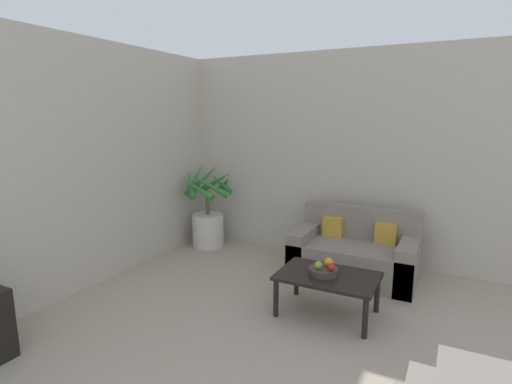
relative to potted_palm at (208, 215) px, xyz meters
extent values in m
cube|color=#BCB2A3|center=(3.21, 0.46, 0.89)|extent=(8.77, 0.06, 2.70)
cylinder|color=beige|center=(0.00, 0.00, -0.22)|extent=(0.45, 0.45, 0.47)
cylinder|color=brown|center=(0.00, 0.00, 0.17)|extent=(0.06, 0.06, 0.31)
cone|color=#2D7533|center=(0.23, 0.00, 0.48)|extent=(0.10, 0.52, 0.41)
cone|color=#2D7533|center=(0.18, 0.18, 0.44)|extent=(0.46, 0.46, 0.33)
cone|color=#2D7533|center=(0.00, 0.25, 0.46)|extent=(0.54, 0.10, 0.37)
cone|color=#2D7533|center=(-0.15, 0.15, 0.51)|extent=(0.41, 0.41, 0.45)
cone|color=#2D7533|center=(-0.21, 0.00, 0.52)|extent=(0.10, 0.48, 0.46)
cone|color=#2D7533|center=(-0.17, -0.17, 0.48)|extent=(0.44, 0.44, 0.39)
cone|color=#2D7533|center=(0.00, -0.25, 0.44)|extent=(0.55, 0.10, 0.33)
cone|color=#2D7533|center=(0.17, -0.17, 0.47)|extent=(0.45, 0.45, 0.38)
cube|color=gray|center=(2.17, -0.18, -0.26)|extent=(1.41, 0.79, 0.41)
cube|color=gray|center=(2.17, 0.14, 0.14)|extent=(1.41, 0.16, 0.39)
cube|color=gray|center=(1.56, -0.18, -0.20)|extent=(0.20, 0.79, 0.53)
cube|color=gray|center=(2.77, -0.18, -0.20)|extent=(0.20, 0.79, 0.53)
cube|color=gold|center=(1.85, 0.02, 0.07)|extent=(0.24, 0.12, 0.24)
cube|color=gold|center=(2.49, 0.02, 0.07)|extent=(0.24, 0.12, 0.24)
cylinder|color=black|center=(1.75, -1.45, -0.27)|extent=(0.05, 0.05, 0.37)
cylinder|color=black|center=(2.58, -1.45, -0.27)|extent=(0.05, 0.05, 0.37)
cylinder|color=black|center=(1.75, -0.93, -0.27)|extent=(0.05, 0.05, 0.37)
cylinder|color=black|center=(2.58, -0.93, -0.27)|extent=(0.05, 0.05, 0.37)
cube|color=black|center=(2.16, -1.19, -0.07)|extent=(0.93, 0.62, 0.03)
cylinder|color=#42382D|center=(2.12, -1.19, -0.03)|extent=(0.28, 0.28, 0.06)
sphere|color=red|center=(2.21, -1.23, 0.04)|extent=(0.07, 0.07, 0.07)
sphere|color=olive|center=(2.08, -1.24, 0.04)|extent=(0.08, 0.08, 0.08)
sphere|color=orange|center=(2.15, -1.13, 0.05)|extent=(0.09, 0.09, 0.09)
camera|label=1|loc=(3.19, -4.67, 1.43)|focal=28.00mm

